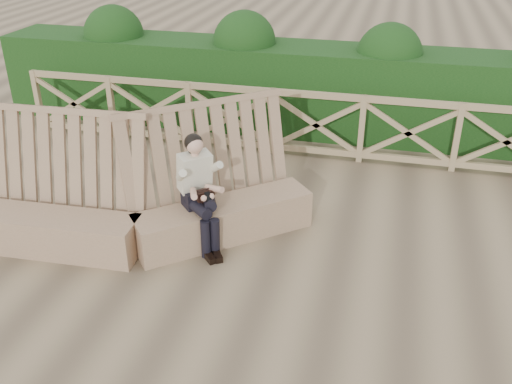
# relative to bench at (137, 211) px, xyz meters

# --- Properties ---
(ground) EXTENTS (60.00, 60.00, 0.00)m
(ground) POSITION_rel_bench_xyz_m (1.74, -0.48, -0.41)
(ground) COLOR brown
(ground) RESTS_ON ground
(bench) EXTENTS (4.11, 2.18, 1.61)m
(bench) POSITION_rel_bench_xyz_m (0.00, 0.00, 0.00)
(bench) COLOR #86684C
(bench) RESTS_ON ground
(woman) EXTENTS (0.72, 0.80, 1.39)m
(woman) POSITION_rel_bench_xyz_m (0.77, 0.14, 0.35)
(woman) COLOR black
(woman) RESTS_ON ground
(guardrail) EXTENTS (10.10, 0.09, 1.10)m
(guardrail) POSITION_rel_bench_xyz_m (1.74, 3.02, 0.15)
(guardrail) COLOR #967B57
(guardrail) RESTS_ON ground
(hedge) EXTENTS (12.00, 1.20, 1.50)m
(hedge) POSITION_rel_bench_xyz_m (1.74, 4.22, 0.34)
(hedge) COLOR black
(hedge) RESTS_ON ground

